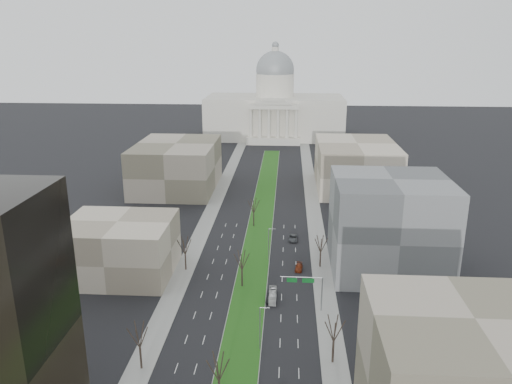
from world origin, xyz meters
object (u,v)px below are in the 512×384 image
at_px(box_van, 273,295).
at_px(car_black, 271,297).
at_px(car_red, 299,267).
at_px(car_grey_far, 293,238).

bearing_deg(box_van, car_black, -136.03).
relative_size(car_black, car_red, 1.13).
xyz_separation_m(car_red, box_van, (-6.18, -15.60, 0.34)).
relative_size(car_black, box_van, 0.71).
height_order(car_grey_far, box_van, box_van).
distance_m(car_black, box_van, 0.45).
height_order(car_red, car_grey_far, car_grey_far).
bearing_deg(box_van, car_red, 68.36).
relative_size(car_red, car_grey_far, 0.84).
xyz_separation_m(car_black, car_grey_far, (5.13, 35.29, -0.09)).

